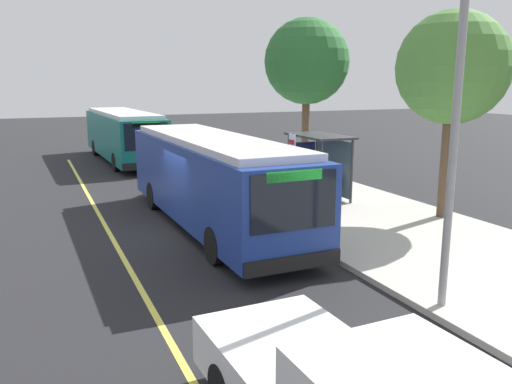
{
  "coord_description": "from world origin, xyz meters",
  "views": [
    {
      "loc": [
        15.43,
        -4.24,
        4.61
      ],
      "look_at": [
        2.81,
        1.21,
        1.73
      ],
      "focal_mm": 36.84,
      "sensor_mm": 36.0,
      "label": 1
    }
  ],
  "objects_px": {
    "transit_bus_main": "(213,178)",
    "transit_bus_second": "(124,134)",
    "waiting_bench": "(325,185)",
    "route_sign_post": "(292,163)"
  },
  "relations": [
    {
      "from": "transit_bus_main",
      "to": "transit_bus_second",
      "type": "relative_size",
      "value": 0.96
    },
    {
      "from": "transit_bus_second",
      "to": "waiting_bench",
      "type": "height_order",
      "value": "transit_bus_second"
    },
    {
      "from": "transit_bus_second",
      "to": "waiting_bench",
      "type": "distance_m",
      "value": 15.03
    },
    {
      "from": "waiting_bench",
      "to": "route_sign_post",
      "type": "xyz_separation_m",
      "value": [
        1.96,
        -2.5,
        1.32
      ]
    },
    {
      "from": "waiting_bench",
      "to": "route_sign_post",
      "type": "height_order",
      "value": "route_sign_post"
    },
    {
      "from": "transit_bus_second",
      "to": "route_sign_post",
      "type": "distance_m",
      "value": 16.2
    },
    {
      "from": "transit_bus_main",
      "to": "route_sign_post",
      "type": "xyz_separation_m",
      "value": [
        0.07,
        2.81,
        0.34
      ]
    },
    {
      "from": "waiting_bench",
      "to": "route_sign_post",
      "type": "bearing_deg",
      "value": -51.88
    },
    {
      "from": "transit_bus_main",
      "to": "transit_bus_second",
      "type": "bearing_deg",
      "value": -179.44
    },
    {
      "from": "transit_bus_main",
      "to": "route_sign_post",
      "type": "height_order",
      "value": "same"
    }
  ]
}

